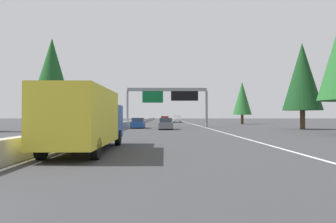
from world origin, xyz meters
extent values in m
plane|color=#38383A|center=(60.00, 0.00, 0.00)|extent=(320.00, 320.00, 0.00)
cube|color=#9E9B93|center=(80.00, 0.30, 0.45)|extent=(180.00, 0.56, 0.90)
cube|color=silver|center=(70.00, -11.52, 0.01)|extent=(160.00, 0.16, 0.01)
cube|color=silver|center=(70.00, -0.25, 0.01)|extent=(160.00, 0.16, 0.01)
cylinder|color=gray|center=(43.21, 0.30, 2.79)|extent=(0.36, 0.36, 5.59)
cylinder|color=gray|center=(43.21, -12.02, 2.79)|extent=(0.36, 0.36, 5.59)
cube|color=gray|center=(43.21, -5.86, 5.84)|extent=(0.50, 12.32, 0.50)
cube|color=#0C602D|center=(43.06, -3.64, 4.74)|extent=(0.12, 3.20, 1.90)
cube|color=black|center=(43.06, -8.57, 4.84)|extent=(0.16, 4.20, 1.50)
cube|color=gold|center=(9.86, -1.65, 1.70)|extent=(6.12, 2.40, 2.50)
cube|color=#1E4793|center=(14.11, -1.65, 1.40)|extent=(2.38, 2.30, 1.90)
cylinder|color=black|center=(13.94, -0.59, 0.45)|extent=(0.90, 0.28, 0.90)
cylinder|color=black|center=(13.94, -2.71, 0.45)|extent=(0.90, 0.28, 0.90)
cylinder|color=black|center=(8.16, -0.59, 0.45)|extent=(0.90, 0.28, 0.90)
cylinder|color=black|center=(8.16, -2.71, 0.45)|extent=(0.90, 0.28, 0.90)
cube|color=#1E4793|center=(39.19, -1.70, 0.53)|extent=(4.40, 1.80, 0.76)
cube|color=#2D3847|center=(38.97, -1.70, 1.19)|extent=(2.46, 1.51, 0.56)
cylinder|color=black|center=(40.60, -0.91, 0.32)|extent=(0.64, 0.22, 0.64)
cylinder|color=black|center=(40.60, -2.49, 0.32)|extent=(0.64, 0.22, 0.64)
cylinder|color=black|center=(37.78, -0.91, 0.32)|extent=(0.64, 0.22, 0.64)
cylinder|color=black|center=(37.78, -2.49, 0.32)|extent=(0.64, 0.22, 0.64)
cube|color=silver|center=(77.14, -8.92, 0.61)|extent=(5.60, 2.00, 0.70)
cube|color=silver|center=(78.15, -8.92, 1.41)|extent=(2.24, 1.84, 0.90)
cube|color=#2D3847|center=(78.15, -8.92, 1.50)|extent=(2.02, 1.92, 0.41)
cylinder|color=black|center=(78.99, -8.06, 0.40)|extent=(0.80, 0.28, 0.80)
cylinder|color=black|center=(78.99, -9.78, 0.40)|extent=(0.80, 0.28, 0.80)
cylinder|color=black|center=(75.29, -8.06, 0.40)|extent=(0.80, 0.28, 0.80)
cylinder|color=black|center=(75.29, -9.78, 0.40)|extent=(0.80, 0.28, 0.80)
cube|color=maroon|center=(76.84, -5.59, 0.97)|extent=(5.00, 1.95, 1.44)
cube|color=#2D3847|center=(74.54, -5.59, 1.22)|extent=(0.08, 1.48, 0.56)
cylinder|color=black|center=(78.54, -4.74, 0.35)|extent=(0.70, 0.24, 0.70)
cylinder|color=black|center=(78.54, -6.45, 0.35)|extent=(0.70, 0.24, 0.70)
cylinder|color=black|center=(75.14, -4.74, 0.35)|extent=(0.70, 0.24, 0.70)
cylinder|color=black|center=(75.14, -6.45, 0.35)|extent=(0.70, 0.24, 0.70)
cube|color=red|center=(89.71, -9.16, 0.53)|extent=(4.40, 1.80, 0.76)
cube|color=#2D3847|center=(89.49, -9.16, 1.19)|extent=(2.46, 1.51, 0.56)
cylinder|color=black|center=(91.12, -8.37, 0.32)|extent=(0.64, 0.22, 0.64)
cylinder|color=black|center=(91.12, -9.95, 0.32)|extent=(0.64, 0.22, 0.64)
cylinder|color=black|center=(88.30, -8.37, 0.32)|extent=(0.64, 0.22, 0.64)
cylinder|color=black|center=(88.30, -9.95, 0.32)|extent=(0.64, 0.22, 0.64)
cube|color=slate|center=(35.30, -5.60, 0.53)|extent=(4.40, 1.80, 0.76)
cube|color=#2D3847|center=(35.08, -5.60, 1.19)|extent=(2.46, 1.51, 0.56)
cylinder|color=black|center=(36.71, -4.81, 0.32)|extent=(0.64, 0.22, 0.64)
cylinder|color=black|center=(36.71, -6.39, 0.32)|extent=(0.64, 0.22, 0.64)
cylinder|color=black|center=(33.89, -4.81, 0.32)|extent=(0.64, 0.22, 0.64)
cylinder|color=black|center=(33.89, -6.39, 0.32)|extent=(0.64, 0.22, 0.64)
cylinder|color=#4C3823|center=(35.08, -23.27, 1.23)|extent=(0.63, 0.63, 2.47)
cone|color=#143D19|center=(35.08, -23.27, 6.84)|extent=(4.93, 4.93, 8.75)
cylinder|color=#4C3823|center=(61.51, -22.31, 1.01)|extent=(0.58, 0.58, 2.02)
cone|color=#236028|center=(61.51, -22.31, 5.59)|extent=(4.03, 4.03, 7.15)
cylinder|color=#4C3823|center=(47.51, 13.58, 1.64)|extent=(0.72, 0.72, 3.28)
cone|color=#194C1E|center=(47.51, 13.58, 9.10)|extent=(6.57, 6.57, 11.64)
camera|label=1|loc=(-3.76, -5.38, 1.71)|focal=32.42mm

